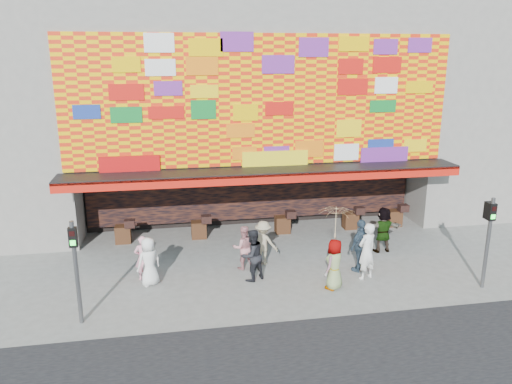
# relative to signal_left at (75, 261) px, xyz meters

# --- Properties ---
(ground) EXTENTS (90.00, 90.00, 0.00)m
(ground) POSITION_rel_signal_left_xyz_m (6.20, 1.50, -1.86)
(ground) COLOR slate
(ground) RESTS_ON ground
(shop_building) EXTENTS (15.20, 9.40, 10.00)m
(shop_building) POSITION_rel_signal_left_xyz_m (6.20, 9.68, 3.37)
(shop_building) COLOR gray
(shop_building) RESTS_ON ground
(neighbor_right) EXTENTS (11.00, 8.00, 12.00)m
(neighbor_right) POSITION_rel_signal_left_xyz_m (19.20, 9.50, 4.14)
(neighbor_right) COLOR gray
(neighbor_right) RESTS_ON ground
(signal_left) EXTENTS (0.22, 0.20, 3.00)m
(signal_left) POSITION_rel_signal_left_xyz_m (0.00, 0.00, 0.00)
(signal_left) COLOR #59595B
(signal_left) RESTS_ON ground
(signal_right) EXTENTS (0.22, 0.20, 3.00)m
(signal_right) POSITION_rel_signal_left_xyz_m (12.40, 0.00, 0.00)
(signal_right) COLOR #59595B
(signal_right) RESTS_ON ground
(ped_a) EXTENTS (0.94, 0.84, 1.62)m
(ped_a) POSITION_rel_signal_left_xyz_m (1.84, 2.07, -1.05)
(ped_a) COLOR white
(ped_a) RESTS_ON ground
(ped_b) EXTENTS (0.61, 0.45, 1.53)m
(ped_b) POSITION_rel_signal_left_xyz_m (1.63, 2.53, -1.10)
(ped_b) COLOR pink
(ped_b) RESTS_ON ground
(ped_c) EXTENTS (1.07, 1.00, 1.76)m
(ped_c) POSITION_rel_signal_left_xyz_m (5.17, 1.84, -0.98)
(ped_c) COLOR black
(ped_c) RESTS_ON ground
(ped_d) EXTENTS (1.20, 1.02, 1.60)m
(ped_d) POSITION_rel_signal_left_xyz_m (5.79, 3.07, -1.06)
(ped_d) COLOR tan
(ped_d) RESTS_ON ground
(ped_e) EXTENTS (1.16, 0.98, 1.87)m
(ped_e) POSITION_rel_signal_left_xyz_m (8.97, 1.91, -0.93)
(ped_e) COLOR #314355
(ped_e) RESTS_ON ground
(ped_f) EXTENTS (1.64, 0.56, 1.75)m
(ped_f) POSITION_rel_signal_left_xyz_m (10.47, 3.42, -0.99)
(ped_f) COLOR gray
(ped_f) RESTS_ON ground
(ped_g) EXTENTS (0.96, 0.93, 1.66)m
(ped_g) POSITION_rel_signal_left_xyz_m (7.64, 0.77, -1.03)
(ped_g) COLOR gray
(ped_g) RESTS_ON ground
(ped_h) EXTENTS (0.84, 0.71, 1.94)m
(ped_h) POSITION_rel_signal_left_xyz_m (8.94, 1.30, -0.89)
(ped_h) COLOR silver
(ped_h) RESTS_ON ground
(ped_i) EXTENTS (0.80, 0.64, 1.57)m
(ped_i) POSITION_rel_signal_left_xyz_m (5.03, 2.80, -1.07)
(ped_i) COLOR tan
(ped_i) RESTS_ON ground
(parasol) EXTENTS (1.51, 1.52, 1.99)m
(parasol) POSITION_rel_signal_left_xyz_m (7.64, 0.77, 0.36)
(parasol) COLOR #FBD49E
(parasol) RESTS_ON ground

